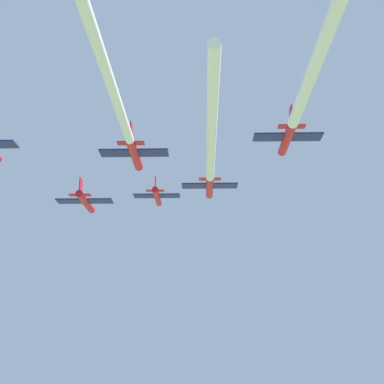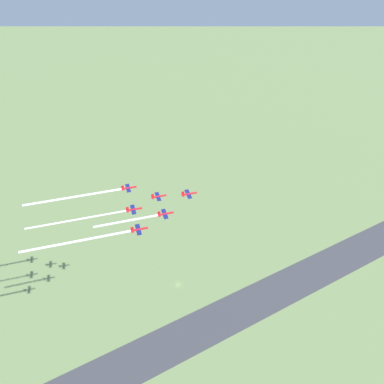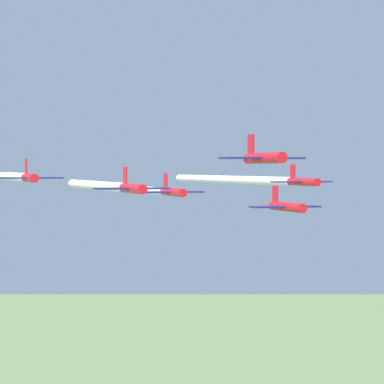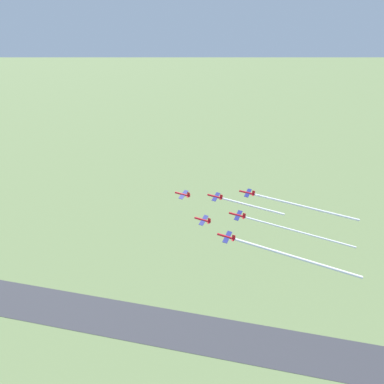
# 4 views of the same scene
# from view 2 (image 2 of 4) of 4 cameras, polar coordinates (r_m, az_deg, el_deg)

# --- Properties ---
(ground_plane) EXTENTS (3000.00, 3000.00, 0.00)m
(ground_plane) POSITION_cam_2_polar(r_m,az_deg,el_deg) (337.81, -2.16, -13.93)
(ground_plane) COLOR #6B7F4C
(runway_strip) EXTENTS (224.86, 558.39, 0.20)m
(runway_strip) POSITION_cam_2_polar(r_m,az_deg,el_deg) (310.21, -0.30, -20.93)
(runway_strip) COLOR #38383D
(runway_strip) RESTS_ON ground_plane
(jet_0) EXTENTS (8.01, 8.16, 2.89)m
(jet_0) POSITION_cam_2_polar(r_m,az_deg,el_deg) (203.88, -0.52, -0.29)
(jet_0) COLOR red
(jet_1) EXTENTS (8.01, 8.16, 2.89)m
(jet_1) POSITION_cam_2_polar(r_m,az_deg,el_deg) (211.57, -5.16, -0.67)
(jet_1) COLOR red
(jet_2) EXTENTS (8.01, 8.16, 2.89)m
(jet_2) POSITION_cam_2_polar(r_m,az_deg,el_deg) (196.52, -4.13, -3.33)
(jet_2) COLOR red
(jet_3) EXTENTS (8.01, 8.16, 2.89)m
(jet_3) POSITION_cam_2_polar(r_m,az_deg,el_deg) (215.71, -9.67, 0.62)
(jet_3) COLOR red
(jet_4) EXTENTS (8.01, 8.16, 2.89)m
(jet_4) POSITION_cam_2_polar(r_m,az_deg,el_deg) (202.38, -8.91, -2.64)
(jet_4) COLOR red
(jet_5) EXTENTS (8.01, 8.16, 2.89)m
(jet_5) POSITION_cam_2_polar(r_m,az_deg,el_deg) (187.72, -8.12, -5.66)
(jet_5) COLOR red
(smoke_trail_2) EXTENTS (18.66, 28.46, 1.13)m
(smoke_trail_2) POSITION_cam_2_polar(r_m,az_deg,el_deg) (194.84, -10.02, -4.38)
(smoke_trail_2) COLOR white
(smoke_trail_3) EXTENTS (29.48, 45.41, 1.23)m
(smoke_trail_3) POSITION_cam_2_polar(r_m,az_deg,el_deg) (216.29, -17.64, -0.75)
(smoke_trail_3) COLOR white
(smoke_trail_4) EXTENTS (28.17, 43.58, 0.94)m
(smoke_trail_4) POSITION_cam_2_polar(r_m,az_deg,el_deg) (202.91, -17.14, -4.04)
(smoke_trail_4) COLOR white
(smoke_trail_5) EXTENTS (28.95, 44.61, 1.18)m
(smoke_trail_5) POSITION_cam_2_polar(r_m,az_deg,el_deg) (188.34, -17.20, -7.20)
(smoke_trail_5) COLOR white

